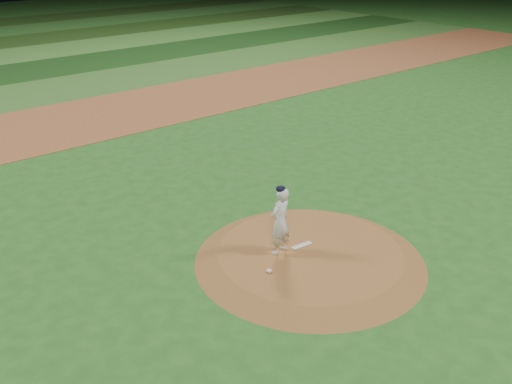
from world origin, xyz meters
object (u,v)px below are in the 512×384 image
Objects in this scene: pitchers_mound at (310,256)px; pitching_rubber at (302,245)px; pitcher_on_mound at (280,220)px; rosin_bag at (269,271)px.

pitching_rubber reaches higher than pitchers_mound.
pitching_rubber is at bearing -12.29° from pitcher_on_mound.
pitching_rubber is 1.42m from rosin_bag.
pitchers_mound is 1.35m from rosin_bag.
pitching_rubber is at bearing 84.34° from pitchers_mound.
rosin_bag is at bearing -177.39° from pitchers_mound.
pitchers_mound is 3.19× the size of pitcher_on_mound.
rosin_bag is 0.08× the size of pitcher_on_mound.
pitcher_on_mound is at bearing 142.61° from pitchers_mound.
pitcher_on_mound is (-0.61, 0.13, 0.83)m from pitching_rubber.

